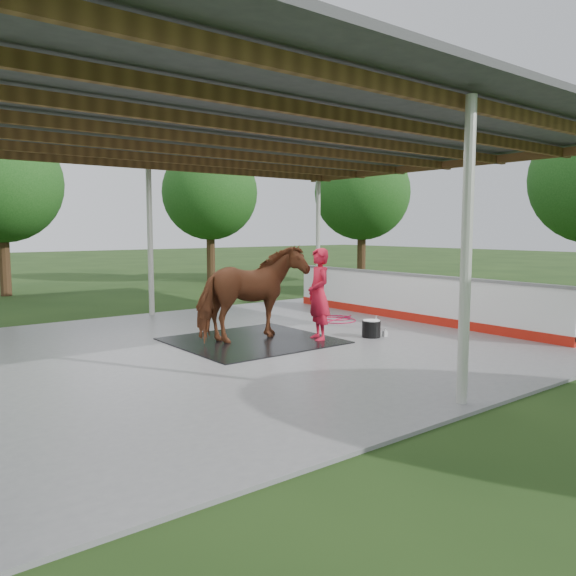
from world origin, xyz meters
TOP-DOWN VIEW (x-y plane):
  - ground at (0.00, 0.00)m, footprint 100.00×100.00m
  - concrete_slab at (0.00, 0.00)m, footprint 12.00×10.00m
  - pavilion_structure at (0.00, -0.00)m, footprint 12.60×10.60m
  - dasher_board at (4.60, 0.00)m, footprint 0.16×8.00m
  - tree_belt at (0.30, 0.90)m, footprint 28.00×28.00m
  - rubber_mat at (0.12, 0.24)m, footprint 2.96×2.78m
  - horse at (0.12, 0.24)m, footprint 2.25×1.05m
  - handler at (1.24, -0.48)m, footprint 0.64×0.78m
  - wash_bucket at (2.30, -0.91)m, footprint 0.38×0.38m
  - soap_bottle_a at (3.09, -0.30)m, footprint 0.12×0.12m
  - soap_bottle_b at (2.55, -1.07)m, footprint 0.10×0.11m
  - hose_coil at (3.24, 1.16)m, footprint 1.26×1.12m

SIDE VIEW (x-z plane):
  - ground at x=0.00m, z-range 0.00..0.00m
  - concrete_slab at x=0.00m, z-range 0.00..0.05m
  - rubber_mat at x=0.12m, z-range 0.05..0.07m
  - hose_coil at x=3.24m, z-range 0.05..0.07m
  - soap_bottle_b at x=2.55m, z-range 0.05..0.23m
  - soap_bottle_a at x=3.09m, z-range 0.05..0.35m
  - wash_bucket at x=2.30m, z-range 0.05..0.41m
  - dasher_board at x=4.60m, z-range 0.02..1.17m
  - handler at x=1.24m, z-range 0.05..1.89m
  - horse at x=0.12m, z-range 0.07..1.95m
  - tree_belt at x=0.30m, z-range 0.89..6.69m
  - pavilion_structure at x=0.00m, z-range 1.94..5.99m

